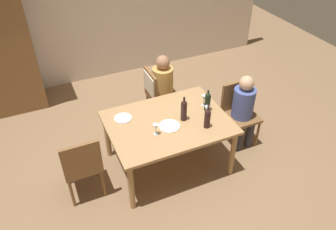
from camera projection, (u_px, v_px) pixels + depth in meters
ground_plane at (168, 163)px, 4.63m from camera, size 10.00×10.00×0.00m
rear_room_partition at (103, 5)px, 5.83m from camera, size 6.40×0.12×2.70m
dining_table at (168, 126)px, 4.23m from camera, size 1.51×1.14×0.74m
chair_far_right at (155, 90)px, 5.03m from camera, size 0.46×0.44×0.92m
chair_right_end at (238, 109)px, 4.74m from camera, size 0.44×0.44×0.92m
chair_left_end at (82, 164)px, 3.87m from camera, size 0.44×0.44×0.92m
person_woman_host at (164, 84)px, 5.04m from camera, size 0.36×0.31×1.14m
person_man_bearded at (244, 107)px, 4.59m from camera, size 0.30×0.34×1.12m
wine_bottle_tall_green at (208, 101)px, 4.29m from camera, size 0.08×0.08×0.30m
wine_bottle_dark_red at (184, 110)px, 4.12m from camera, size 0.08×0.08×0.34m
wine_bottle_short_olive at (207, 118)px, 4.01m from camera, size 0.08×0.08×0.32m
wine_glass_near_left at (204, 98)px, 4.41m from camera, size 0.07×0.07×0.15m
wine_glass_centre at (156, 127)px, 3.92m from camera, size 0.07×0.07×0.15m
wine_glass_near_right at (207, 109)px, 4.21m from camera, size 0.07×0.07×0.15m
dinner_plate_host at (123, 118)px, 4.22m from camera, size 0.23×0.23×0.01m
dinner_plate_guest_left at (169, 126)px, 4.10m from camera, size 0.27×0.27×0.01m
handbag at (80, 165)px, 4.44m from camera, size 0.30×0.18×0.22m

